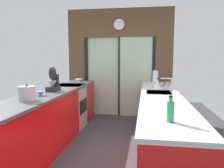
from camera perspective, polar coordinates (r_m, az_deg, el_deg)
ground_plane at (r=4.01m, az=-1.41°, el=-14.97°), size 5.04×7.60×0.02m
back_wall_unit at (r=5.50m, az=1.93°, el=7.32°), size 2.64×0.12×2.70m
left_counter_run at (r=3.70m, az=-16.98°, el=-9.35°), size 0.62×3.80×0.92m
right_counter_run at (r=3.52m, az=12.63°, el=-10.10°), size 0.62×3.80×0.92m
sink_faucet at (r=3.65m, az=14.91°, el=0.35°), size 0.19×0.02×0.24m
oven_range at (r=4.70m, az=-10.99°, el=-5.85°), size 0.60×0.60×0.92m
mixing_bowl_near at (r=3.42m, az=-18.40°, el=-2.35°), size 0.16×0.16×0.06m
mixing_bowl_far at (r=5.14m, az=-8.81°, el=0.96°), size 0.20×0.20×0.07m
stand_mixer at (r=3.81m, az=-15.29°, el=0.62°), size 0.17×0.27×0.42m
stock_pot at (r=3.09m, az=-21.54°, el=-2.26°), size 0.23×0.23×0.22m
kettle at (r=4.10m, az=11.95°, el=0.06°), size 0.26×0.18×0.20m
soap_bottle at (r=1.97m, az=15.17°, el=-6.90°), size 0.07×0.07×0.23m
paper_towel_roll at (r=5.10m, az=11.36°, el=1.94°), size 0.15×0.15×0.30m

